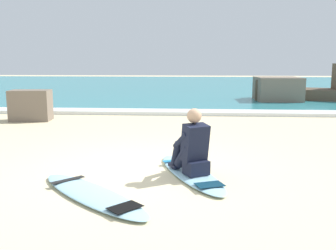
{
  "coord_description": "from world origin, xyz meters",
  "views": [
    {
      "loc": [
        0.91,
        -5.65,
        1.67
      ],
      "look_at": [
        0.42,
        0.97,
        0.55
      ],
      "focal_mm": 40.17,
      "sensor_mm": 36.0,
      "label": 1
    }
  ],
  "objects_px": {
    "shoreline_rock": "(31,105)",
    "surfboard_spare_near": "(92,194)",
    "surfer_seated": "(192,148)",
    "surfboard_main": "(190,173)"
  },
  "relations": [
    {
      "from": "surfboard_spare_near",
      "to": "surfer_seated",
      "type": "bearing_deg",
      "value": 36.15
    },
    {
      "from": "surfboard_spare_near",
      "to": "shoreline_rock",
      "type": "relative_size",
      "value": 1.79
    },
    {
      "from": "surfboard_main",
      "to": "shoreline_rock",
      "type": "xyz_separation_m",
      "value": [
        -4.63,
        4.92,
        0.4
      ]
    },
    {
      "from": "surfboard_main",
      "to": "surfer_seated",
      "type": "relative_size",
      "value": 2.33
    },
    {
      "from": "surfer_seated",
      "to": "shoreline_rock",
      "type": "bearing_deg",
      "value": 132.79
    },
    {
      "from": "surfboard_main",
      "to": "surfer_seated",
      "type": "distance_m",
      "value": 0.41
    },
    {
      "from": "surfboard_main",
      "to": "surfboard_spare_near",
      "type": "xyz_separation_m",
      "value": [
        -1.22,
        -1.01,
        -0.0
      ]
    },
    {
      "from": "surfer_seated",
      "to": "surfboard_main",
      "type": "bearing_deg",
      "value": 102.21
    },
    {
      "from": "shoreline_rock",
      "to": "surfboard_spare_near",
      "type": "bearing_deg",
      "value": -60.13
    },
    {
      "from": "surfer_seated",
      "to": "surfboard_spare_near",
      "type": "xyz_separation_m",
      "value": [
        -1.24,
        -0.91,
        -0.4
      ]
    }
  ]
}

